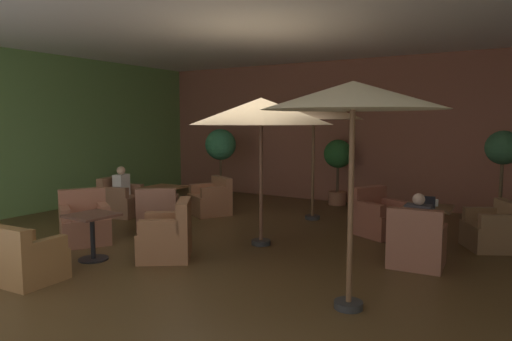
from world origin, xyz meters
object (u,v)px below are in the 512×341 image
(patio_umbrella_center_beige, at_px, (261,112))
(armchair_mid_center_south, at_px, (158,214))
(patio_umbrella_tall_red, at_px, (353,98))
(cafe_table_front_left, at_px, (428,215))
(patio_umbrella_near_wall, at_px, (314,110))
(patron_blue_shirt, at_px, (121,183))
(armchair_front_left_south, at_px, (417,245))
(potted_tree_mid_right, at_px, (338,161))
(patron_by_window, at_px, (418,219))
(potted_tree_left_corner, at_px, (221,149))
(armchair_mid_center_north, at_px, (211,200))
(armchair_front_left_east, at_px, (379,218))
(armchair_front_right_south, at_px, (26,260))
(open_laptop, at_px, (425,205))
(armchair_front_right_east, at_px, (85,224))
(iced_drink_cup, at_px, (436,203))
(cafe_table_mid_center, at_px, (164,194))
(armchair_front_left_north, at_px, (493,231))
(potted_tree_mid_left, at_px, (503,158))
(cafe_table_front_right, at_px, (92,228))
(armchair_front_right_north, at_px, (168,237))

(patio_umbrella_center_beige, bearing_deg, armchair_mid_center_south, -175.35)
(patio_umbrella_tall_red, bearing_deg, cafe_table_front_left, 85.47)
(patio_umbrella_near_wall, height_order, patron_blue_shirt, patio_umbrella_near_wall)
(armchair_front_left_south, distance_m, potted_tree_mid_right, 4.99)
(cafe_table_front_left, xyz_separation_m, armchair_mid_center_south, (-4.59, -1.38, -0.24))
(patio_umbrella_tall_red, bearing_deg, patron_by_window, 81.42)
(cafe_table_front_left, distance_m, potted_tree_left_corner, 6.13)
(patron_blue_shirt, bearing_deg, potted_tree_left_corner, 78.85)
(armchair_mid_center_north, bearing_deg, armchair_front_left_east, 1.10)
(armchair_front_right_south, distance_m, open_laptop, 5.86)
(armchair_front_left_east, bearing_deg, armchair_front_right_south, -123.00)
(armchair_front_right_east, xyz_separation_m, armchair_mid_center_south, (0.49, 1.27, -0.01))
(armchair_front_right_east, xyz_separation_m, patron_blue_shirt, (-1.18, 1.91, 0.40))
(potted_tree_mid_right, xyz_separation_m, iced_drink_cup, (2.82, -2.91, -0.35))
(armchair_front_left_south, relative_size, patron_blue_shirt, 1.35)
(armchair_front_right_south, distance_m, cafe_table_mid_center, 4.01)
(armchair_front_left_north, height_order, armchair_front_right_south, armchair_front_left_north)
(armchair_front_left_south, bearing_deg, armchair_front_left_east, 122.98)
(armchair_front_right_east, distance_m, potted_tree_mid_left, 7.59)
(patio_umbrella_center_beige, bearing_deg, cafe_table_front_right, -129.97)
(potted_tree_mid_right, bearing_deg, patio_umbrella_near_wall, -84.30)
(cafe_table_front_right, distance_m, armchair_mid_center_south, 1.93)
(armchair_mid_center_south, relative_size, patron_by_window, 1.64)
(armchair_front_left_south, bearing_deg, iced_drink_cup, 88.17)
(armchair_front_right_east, height_order, patron_by_window, patron_by_window)
(armchair_front_right_north, bearing_deg, armchair_mid_center_south, 137.65)
(open_laptop, bearing_deg, cafe_table_front_left, 83.53)
(patron_by_window, bearing_deg, patio_umbrella_tall_red, -98.58)
(armchair_front_left_south, height_order, armchair_front_right_south, armchair_front_left_south)
(armchair_mid_center_north, distance_m, patio_umbrella_tall_red, 5.95)
(potted_tree_mid_left, height_order, patron_by_window, potted_tree_mid_left)
(cafe_table_mid_center, relative_size, open_laptop, 2.28)
(cafe_table_front_right, height_order, armchair_front_right_north, armchair_front_right_north)
(cafe_table_mid_center, height_order, patron_by_window, patron_by_window)
(armchair_front_right_east, xyz_separation_m, patio_umbrella_tall_red, (4.84, -0.34, 1.99))
(armchair_mid_center_south, distance_m, open_laptop, 4.75)
(armchair_front_left_east, xyz_separation_m, armchair_front_right_east, (-4.14, -3.14, 0.01))
(armchair_front_left_south, relative_size, armchair_mid_center_north, 0.81)
(potted_tree_mid_right, xyz_separation_m, patron_by_window, (2.78, -4.02, -0.42))
(iced_drink_cup, bearing_deg, armchair_front_right_east, -151.96)
(armchair_front_left_east, bearing_deg, cafe_table_front_left, -27.41)
(potted_tree_mid_right, distance_m, iced_drink_cup, 4.07)
(patron_by_window, distance_m, open_laptop, 0.86)
(armchair_front_left_south, distance_m, armchair_front_right_east, 5.38)
(patio_umbrella_tall_red, height_order, open_laptop, patio_umbrella_tall_red)
(iced_drink_cup, bearing_deg, patio_umbrella_tall_red, -96.25)
(armchair_mid_center_south, height_order, patron_by_window, patron_by_window)
(patio_umbrella_tall_red, height_order, iced_drink_cup, patio_umbrella_tall_red)
(potted_tree_left_corner, relative_size, patron_blue_shirt, 2.89)
(potted_tree_mid_right, distance_m, open_laptop, 4.18)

